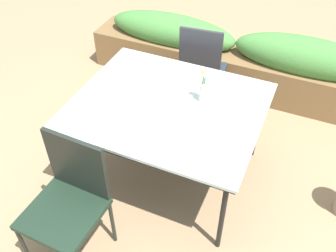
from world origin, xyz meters
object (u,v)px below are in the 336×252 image
object	(u,v)px
chair_near_left	(69,197)
planter_box	(235,59)
chair_far_side	(202,67)
flower_vase	(204,88)
dining_table	(168,109)

from	to	relation	value
chair_near_left	planter_box	distance (m)	2.46
chair_far_side	flower_vase	size ratio (longest dim) A/B	3.65
chair_far_side	planter_box	size ratio (longest dim) A/B	0.31
flower_vase	chair_far_side	bearing A→B (deg)	109.35
chair_far_side	planter_box	distance (m)	0.65
dining_table	chair_far_side	world-z (taller)	chair_far_side
chair_far_side	flower_vase	distance (m)	0.88
dining_table	planter_box	world-z (taller)	dining_table
dining_table	chair_far_side	distance (m)	0.93
planter_box	chair_far_side	bearing A→B (deg)	-107.75
dining_table	planter_box	xyz separation A→B (m)	(0.15, 1.50, -0.38)
chair_far_side	planter_box	xyz separation A→B (m)	(0.19, 0.59, -0.20)
dining_table	flower_vase	bearing A→B (deg)	33.92
flower_vase	planter_box	distance (m)	1.45
dining_table	planter_box	distance (m)	1.55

